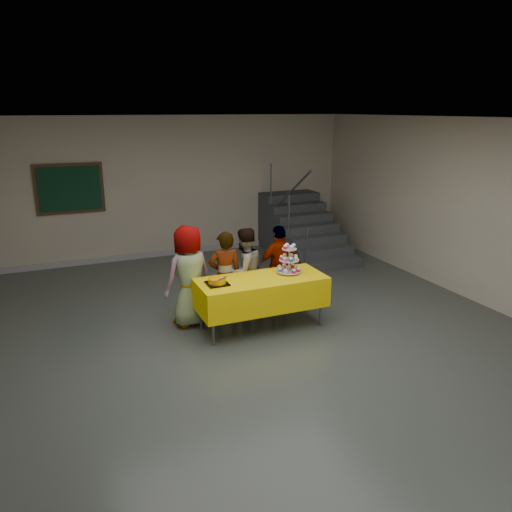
{
  "coord_description": "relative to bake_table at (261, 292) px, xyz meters",
  "views": [
    {
      "loc": [
        -2.46,
        -5.54,
        3.13
      ],
      "look_at": [
        0.27,
        0.91,
        1.05
      ],
      "focal_mm": 35.0,
      "sensor_mm": 36.0,
      "label": 1
    }
  ],
  "objects": [
    {
      "name": "staircase",
      "position": [
        2.43,
        3.41,
        -0.07
      ],
      "size": [
        1.3,
        2.4,
        2.04
      ],
      "color": "#424447",
      "rests_on": "ground"
    },
    {
      "name": "room_shell",
      "position": [
        -0.27,
        -0.7,
        1.57
      ],
      "size": [
        10.0,
        10.04,
        3.02
      ],
      "color": "#4C514C",
      "rests_on": "ground"
    },
    {
      "name": "bake_table",
      "position": [
        0.0,
        0.0,
        0.0
      ],
      "size": [
        1.88,
        0.78,
        0.77
      ],
      "color": "#595960",
      "rests_on": "ground"
    },
    {
      "name": "bear_cake",
      "position": [
        -0.67,
        0.0,
        0.27
      ],
      "size": [
        0.32,
        0.36,
        0.12
      ],
      "color": "black",
      "rests_on": "bake_table"
    },
    {
      "name": "schoolchild_a",
      "position": [
        -0.93,
        0.53,
        0.2
      ],
      "size": [
        0.85,
        0.68,
        1.52
      ],
      "primitive_type": "imported",
      "rotation": [
        0.0,
        0.0,
        3.44
      ],
      "color": "slate",
      "rests_on": "ground"
    },
    {
      "name": "schoolchild_b",
      "position": [
        -0.37,
        0.52,
        0.14
      ],
      "size": [
        0.55,
        0.4,
        1.38
      ],
      "primitive_type": "imported",
      "rotation": [
        0.0,
        0.0,
        2.99
      ],
      "color": "slate",
      "rests_on": "ground"
    },
    {
      "name": "schoolchild_c",
      "position": [
        -0.03,
        0.6,
        0.14
      ],
      "size": [
        0.8,
        0.7,
        1.38
      ],
      "primitive_type": "imported",
      "rotation": [
        0.0,
        0.0,
        3.43
      ],
      "color": "slate",
      "rests_on": "ground"
    },
    {
      "name": "cupcake_stand",
      "position": [
        0.48,
        0.07,
        0.39
      ],
      "size": [
        0.38,
        0.38,
        0.44
      ],
      "color": "silver",
      "rests_on": "bake_table"
    },
    {
      "name": "schoolchild_d",
      "position": [
        0.6,
        0.64,
        0.12
      ],
      "size": [
        0.8,
        0.34,
        1.36
      ],
      "primitive_type": "imported",
      "rotation": [
        0.0,
        0.0,
        3.13
      ],
      "color": "slate",
      "rests_on": "ground"
    },
    {
      "name": "noticeboard",
      "position": [
        -2.29,
        4.25,
        1.04
      ],
      "size": [
        1.3,
        0.05,
        1.0
      ],
      "color": "#472B16",
      "rests_on": "ground"
    }
  ]
}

